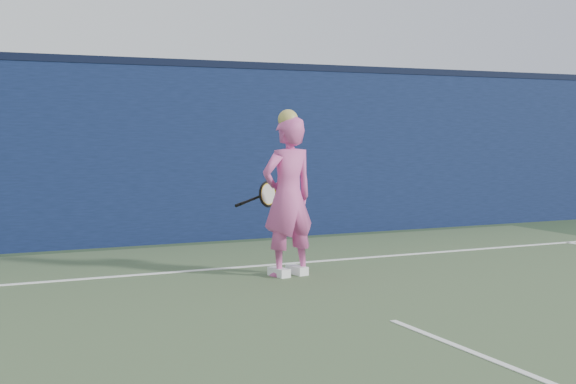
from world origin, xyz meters
name	(u,v)px	position (x,y,z in m)	size (l,w,h in m)	color
ground	(467,352)	(0.00, 0.00, 0.00)	(80.00, 80.00, 0.00)	#253B24
backstop_wall	(189,155)	(0.00, 6.50, 1.25)	(24.00, 0.40, 2.50)	black
wall_cap	(188,64)	(0.00, 6.50, 2.55)	(24.00, 0.42, 0.10)	black
player	(288,196)	(0.10, 3.31, 0.88)	(0.70, 0.52, 1.82)	#D05199
racket	(266,195)	(0.02, 3.74, 0.87)	(0.57, 0.18, 0.31)	black
court_lines	(497,362)	(0.00, -0.33, 0.01)	(11.00, 12.04, 0.01)	white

